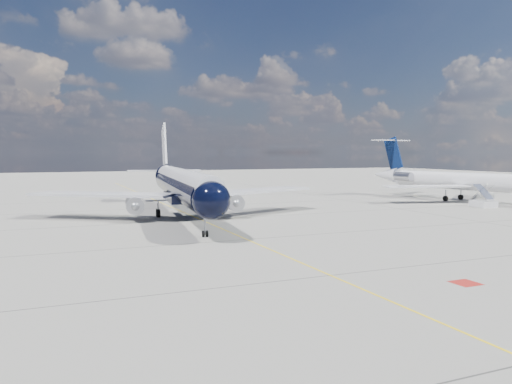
% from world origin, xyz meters
% --- Properties ---
extents(ground, '(320.00, 320.00, 0.00)m').
position_xyz_m(ground, '(0.00, 30.00, 0.00)').
color(ground, gray).
rests_on(ground, ground).
extents(taxiway_centerline, '(0.16, 160.00, 0.01)m').
position_xyz_m(taxiway_centerline, '(0.00, 25.00, 0.00)').
color(taxiway_centerline, yellow).
rests_on(taxiway_centerline, ground).
extents(red_marking, '(1.60, 1.60, 0.01)m').
position_xyz_m(red_marking, '(6.80, -10.00, 0.00)').
color(red_marking, maroon).
rests_on(red_marking, ground).
extents(main_airliner, '(37.04, 45.36, 13.11)m').
position_xyz_m(main_airliner, '(-1.32, 29.18, 4.07)').
color(main_airliner, black).
rests_on(main_airliner, ground).
extents(regional_jet, '(28.36, 33.02, 11.25)m').
position_xyz_m(regional_jet, '(46.72, 32.95, 3.55)').
color(regional_jet, white).
rests_on(regional_jet, ground).
extents(boarding_stair, '(2.93, 3.51, 3.58)m').
position_xyz_m(boarding_stair, '(43.37, 22.23, 0.66)').
color(boarding_stair, white).
rests_on(boarding_stair, ground).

